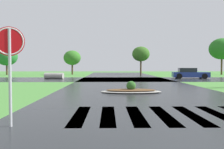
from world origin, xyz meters
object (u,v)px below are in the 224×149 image
at_px(stop_sign, 10,52).
at_px(median_island, 131,90).
at_px(car_blue_compact, 190,73).
at_px(drainage_pipe_stack, 54,76).

relative_size(stop_sign, median_island, 0.73).
height_order(median_island, car_blue_compact, car_blue_compact).
relative_size(stop_sign, drainage_pipe_stack, 1.13).
distance_m(median_island, drainage_pipe_stack, 16.51).
bearing_deg(drainage_pipe_stack, stop_sign, -80.24).
distance_m(stop_sign, drainage_pipe_stack, 22.94).
bearing_deg(drainage_pipe_stack, median_island, -61.86).
xyz_separation_m(median_island, car_blue_compact, (8.53, 15.20, 0.47)).
bearing_deg(median_island, stop_sign, -116.02).
xyz_separation_m(car_blue_compact, drainage_pipe_stack, (-16.32, -0.64, -0.24)).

